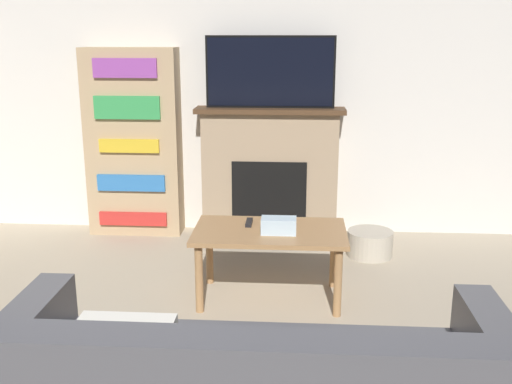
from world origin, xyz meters
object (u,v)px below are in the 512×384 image
object	(u,v)px
fireplace	(270,172)
storage_basket	(370,243)
coffee_table	(270,239)
bookshelf	(134,143)
tv	(270,72)

from	to	relation	value
fireplace	storage_basket	world-z (taller)	fireplace
fireplace	storage_basket	size ratio (longest dim) A/B	3.50
coffee_table	bookshelf	size ratio (longest dim) A/B	0.62
tv	bookshelf	bearing A→B (deg)	-179.88
coffee_table	bookshelf	distance (m)	1.82
bookshelf	fireplace	bearing A→B (deg)	1.10
coffee_table	storage_basket	world-z (taller)	coffee_table
fireplace	tv	world-z (taller)	tv
coffee_table	storage_basket	xyz separation A→B (m)	(0.75, 0.84, -0.31)
coffee_table	tv	bearing A→B (deg)	92.72
fireplace	coffee_table	world-z (taller)	fireplace
coffee_table	storage_basket	distance (m)	1.16
tv	fireplace	bearing A→B (deg)	90.00
tv	bookshelf	xyz separation A→B (m)	(-1.16, -0.00, -0.59)
tv	storage_basket	world-z (taller)	tv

